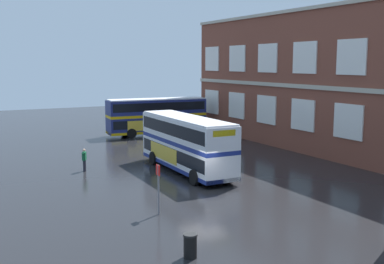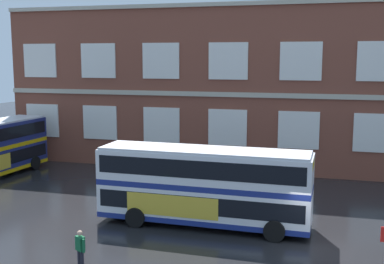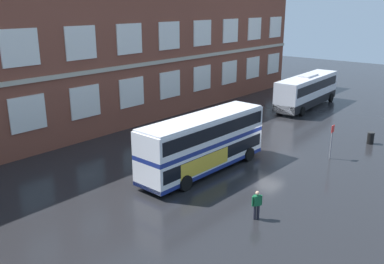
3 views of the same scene
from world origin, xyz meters
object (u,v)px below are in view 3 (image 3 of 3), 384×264
(station_litter_bin, at_px, (371,138))
(touring_coach, at_px, (307,91))
(double_decker_middle, at_px, (204,142))
(bus_stand_flag, at_px, (332,139))
(waiting_passenger, at_px, (257,204))

(station_litter_bin, bearing_deg, touring_coach, 49.49)
(double_decker_middle, bearing_deg, bus_stand_flag, -35.48)
(touring_coach, distance_m, bus_stand_flag, 17.11)
(waiting_passenger, distance_m, bus_stand_flag, 11.87)
(double_decker_middle, bearing_deg, station_litter_bin, -26.58)
(double_decker_middle, distance_m, touring_coach, 22.99)
(waiting_passenger, bearing_deg, bus_stand_flag, 3.78)
(waiting_passenger, bearing_deg, double_decker_middle, 62.01)
(waiting_passenger, height_order, bus_stand_flag, bus_stand_flag)
(touring_coach, bearing_deg, station_litter_bin, -130.51)
(touring_coach, relative_size, waiting_passenger, 7.13)
(waiting_passenger, relative_size, station_litter_bin, 1.65)
(touring_coach, height_order, bus_stand_flag, touring_coach)
(bus_stand_flag, distance_m, station_litter_bin, 5.97)
(touring_coach, bearing_deg, bus_stand_flag, -147.89)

